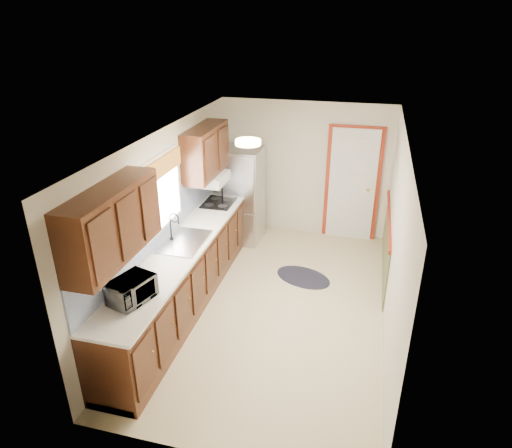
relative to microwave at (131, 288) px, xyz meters
The scene contains 8 objects.
room_shell 2.02m from the microwave, 53.43° to the left, with size 3.20×5.20×2.52m.
kitchen_run 1.36m from the microwave, 91.53° to the left, with size 0.63×4.00×2.20m.
back_wall_trim 4.42m from the microwave, 60.19° to the left, with size 1.12×2.30×2.08m.
ceiling_fixture 2.10m from the microwave, 57.59° to the left, with size 0.30×0.30×0.06m, color #FFD88C.
microwave is the anchor object (origin of this frame).
refrigerator 3.54m from the microwave, 86.82° to the left, with size 0.71×0.71×1.67m.
rug 3.06m from the microwave, 58.63° to the left, with size 0.89×0.57×0.01m, color black.
cooktop 2.84m from the microwave, 89.80° to the left, with size 0.47×0.56×0.02m, color black.
Camera 1 is at (1.09, -5.24, 3.73)m, focal length 32.00 mm.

